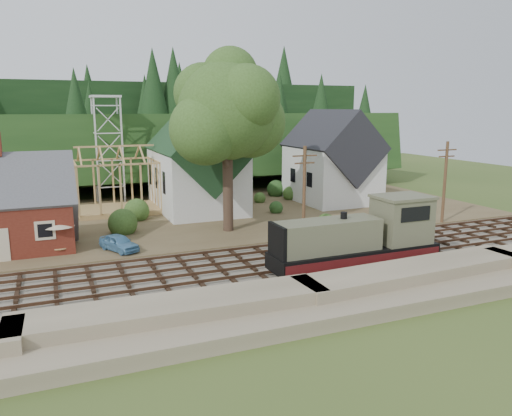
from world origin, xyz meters
name	(u,v)px	position (x,y,z in m)	size (l,w,h in m)	color
ground	(249,269)	(0.00, 0.00, 0.00)	(140.00, 140.00, 0.00)	#384C1E
embankment	(308,315)	(0.00, -8.50, 0.00)	(64.00, 5.00, 1.60)	#7F7259
railroad_bed	(249,268)	(0.00, 0.00, 0.08)	(64.00, 11.00, 0.16)	#726B5B
village_flat	(184,216)	(0.00, 18.00, 0.15)	(64.00, 26.00, 0.30)	brown
hillside	(142,185)	(0.00, 42.00, 0.00)	(70.00, 28.00, 8.00)	#1E3F19
ridge	(126,172)	(0.00, 58.00, 0.00)	(80.00, 20.00, 12.00)	black
depot	(1,212)	(-16.00, 11.00, 3.21)	(10.80, 7.41, 9.00)	#571E14
church	(197,165)	(2.00, 19.68, 5.18)	(8.40, 15.17, 13.00)	silver
farmhouse	(332,162)	(18.00, 19.00, 4.87)	(8.40, 10.80, 10.60)	silver
timber_frame	(117,184)	(-6.00, 22.00, 3.27)	(8.20, 6.20, 6.99)	tan
lattice_tower	(106,117)	(-6.00, 28.00, 10.03)	(3.20, 3.20, 12.12)	silver
big_tree	(229,118)	(2.17, 10.08, 10.22)	(10.90, 8.40, 14.70)	#38281E
telegraph_pole_near	(304,191)	(7.00, 5.20, 4.25)	(2.20, 0.28, 8.00)	#4C331E
telegraph_pole_far	(445,181)	(22.00, 5.20, 4.25)	(2.20, 0.28, 8.00)	#4C331E
locomotive	(361,239)	(7.10, -3.00, 2.13)	(12.07, 3.02, 4.83)	black
car_blue	(119,243)	(-7.88, 7.10, 0.93)	(1.49, 3.72, 1.27)	#5690B9
car_red	(328,194)	(18.13, 19.92, 0.92)	(2.05, 4.44, 1.23)	red
patio_set	(58,225)	(-12.07, 8.12, 2.51)	(2.33, 2.33, 2.60)	silver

